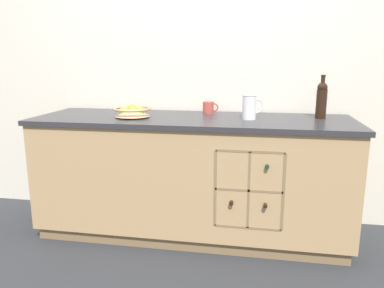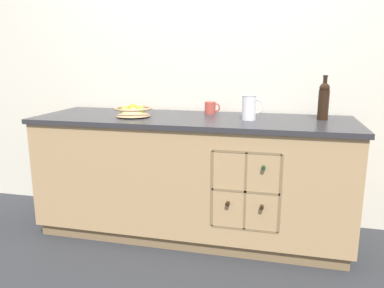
{
  "view_description": "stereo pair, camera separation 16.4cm",
  "coord_description": "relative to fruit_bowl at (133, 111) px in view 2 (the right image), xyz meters",
  "views": [
    {
      "loc": [
        0.48,
        -2.69,
        1.33
      ],
      "look_at": [
        0.0,
        0.0,
        0.71
      ],
      "focal_mm": 35.0,
      "sensor_mm": 36.0,
      "label": 1
    },
    {
      "loc": [
        0.64,
        -2.66,
        1.33
      ],
      "look_at": [
        0.0,
        0.0,
        0.71
      ],
      "focal_mm": 35.0,
      "sensor_mm": 36.0,
      "label": 2
    }
  ],
  "objects": [
    {
      "name": "kitchen_island",
      "position": [
        0.44,
        0.06,
        -0.49
      ],
      "size": [
        2.34,
        0.75,
        0.91
      ],
      "color": "olive",
      "rests_on": "ground_plane"
    },
    {
      "name": "ceramic_mug",
      "position": [
        0.53,
        0.31,
        0.0
      ],
      "size": [
        0.12,
        0.09,
        0.09
      ],
      "color": "#B7473D",
      "rests_on": "kitchen_island"
    },
    {
      "name": "white_pitcher",
      "position": [
        0.85,
        0.06,
        0.05
      ],
      "size": [
        0.16,
        0.1,
        0.18
      ],
      "color": "white",
      "rests_on": "kitchen_island"
    },
    {
      "name": "ground_plane",
      "position": [
        0.44,
        0.06,
        -0.96
      ],
      "size": [
        14.0,
        14.0,
        0.0
      ],
      "primitive_type": "plane",
      "color": "#2D3035"
    },
    {
      "name": "standing_wine_bottle",
      "position": [
        1.36,
        0.19,
        0.09
      ],
      "size": [
        0.08,
        0.08,
        0.31
      ],
      "color": "black",
      "rests_on": "kitchen_island"
    },
    {
      "name": "fruit_bowl",
      "position": [
        0.0,
        0.0,
        0.0
      ],
      "size": [
        0.28,
        0.28,
        0.09
      ],
      "color": "tan",
      "rests_on": "kitchen_island"
    },
    {
      "name": "back_wall",
      "position": [
        0.44,
        0.48,
        0.32
      ],
      "size": [
        4.7,
        0.06,
        2.55
      ],
      "primitive_type": "cube",
      "color": "silver",
      "rests_on": "ground_plane"
    }
  ]
}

